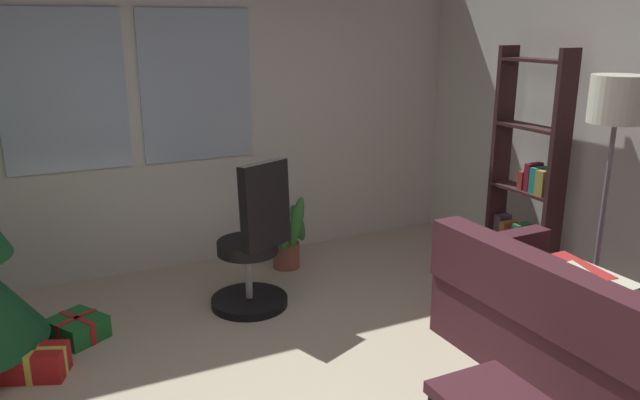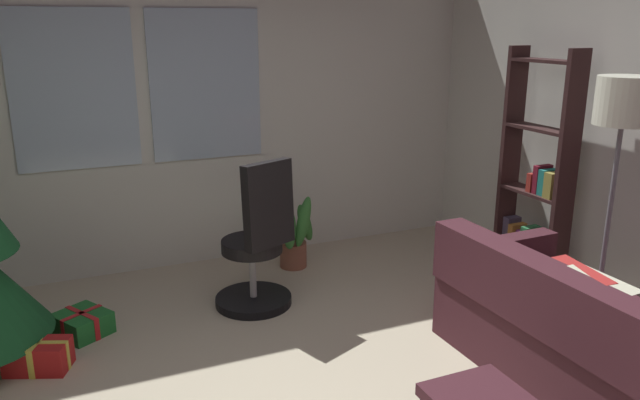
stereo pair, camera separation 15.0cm
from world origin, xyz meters
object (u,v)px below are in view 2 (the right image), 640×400
object	(u,v)px
bookshelf	(536,186)
potted_plant	(294,238)
office_chair	(258,252)
floor_lamp	(621,125)
gift_box_red	(38,356)
gift_box_green	(83,323)

from	to	relation	value
bookshelf	potted_plant	xyz separation A→B (m)	(-1.60, 1.02, -0.53)
office_chair	floor_lamp	world-z (taller)	floor_lamp
office_chair	bookshelf	distance (m)	2.18
gift_box_red	gift_box_green	bearing A→B (deg)	54.01
potted_plant	bookshelf	bearing A→B (deg)	-32.50
gift_box_green	floor_lamp	xyz separation A→B (m)	(3.00, -1.47, 1.35)
bookshelf	floor_lamp	xyz separation A→B (m)	(-0.31, -0.95, 0.62)
office_chair	bookshelf	world-z (taller)	bookshelf
bookshelf	potted_plant	size ratio (longest dim) A/B	2.79
gift_box_red	floor_lamp	size ratio (longest dim) A/B	0.24
potted_plant	office_chair	bearing A→B (deg)	-130.71
gift_box_red	floor_lamp	world-z (taller)	floor_lamp
gift_box_red	bookshelf	size ratio (longest dim) A/B	0.22
gift_box_green	gift_box_red	bearing A→B (deg)	-125.99
gift_box_red	gift_box_green	xyz separation A→B (m)	(0.27, 0.37, -0.01)
gift_box_green	office_chair	distance (m)	1.26
gift_box_red	office_chair	world-z (taller)	office_chair
gift_box_red	office_chair	bearing A→B (deg)	11.17
gift_box_green	potted_plant	distance (m)	1.79
office_chair	gift_box_red	bearing A→B (deg)	-168.83
bookshelf	potted_plant	world-z (taller)	bookshelf
gift_box_red	floor_lamp	distance (m)	3.70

